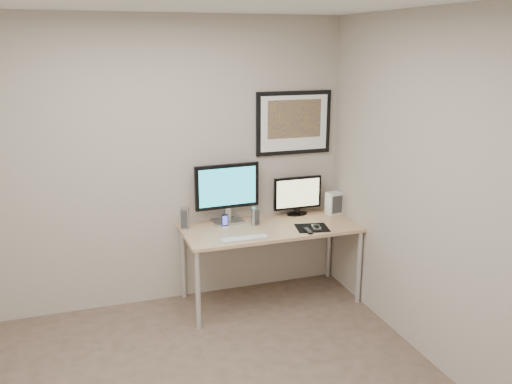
% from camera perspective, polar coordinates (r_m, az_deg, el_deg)
% --- Properties ---
extents(room, '(3.60, 3.60, 3.60)m').
position_cam_1_polar(room, '(3.63, -8.34, 4.04)').
color(room, white).
rests_on(room, ground).
extents(desk, '(1.60, 0.70, 0.73)m').
position_cam_1_polar(desk, '(4.99, 1.53, -4.36)').
color(desk, olive).
rests_on(desk, floor).
extents(framed_art, '(0.75, 0.04, 0.60)m').
position_cam_1_polar(framed_art, '(5.18, 3.99, 7.28)').
color(framed_art, black).
rests_on(framed_art, room).
extents(monitor_large, '(0.61, 0.21, 0.56)m').
position_cam_1_polar(monitor_large, '(4.99, -3.06, 0.15)').
color(monitor_large, '#A7A7AB').
rests_on(monitor_large, desk).
extents(monitor_tv, '(0.49, 0.11, 0.38)m').
position_cam_1_polar(monitor_tv, '(5.25, 4.39, -0.29)').
color(monitor_tv, black).
rests_on(monitor_tv, desk).
extents(speaker_left, '(0.10, 0.10, 0.20)m').
position_cam_1_polar(speaker_left, '(4.92, -7.48, -2.75)').
color(speaker_left, '#A7A7AB').
rests_on(speaker_left, desk).
extents(speaker_right, '(0.08, 0.08, 0.17)m').
position_cam_1_polar(speaker_right, '(4.97, -0.12, -2.60)').
color(speaker_right, '#A7A7AB').
rests_on(speaker_right, desk).
extents(phone_dock, '(0.06, 0.06, 0.13)m').
position_cam_1_polar(phone_dock, '(4.92, -3.30, -3.07)').
color(phone_dock, black).
rests_on(phone_dock, desk).
extents(keyboard, '(0.42, 0.11, 0.01)m').
position_cam_1_polar(keyboard, '(4.65, -1.19, -4.89)').
color(keyboard, silver).
rests_on(keyboard, desk).
extents(mousepad, '(0.33, 0.30, 0.00)m').
position_cam_1_polar(mousepad, '(4.95, 5.93, -3.77)').
color(mousepad, black).
rests_on(mousepad, desk).
extents(mouse, '(0.08, 0.12, 0.04)m').
position_cam_1_polar(mouse, '(4.92, 6.36, -3.63)').
color(mouse, black).
rests_on(mouse, mousepad).
extents(remote, '(0.05, 0.15, 0.02)m').
position_cam_1_polar(remote, '(4.85, 5.52, -4.07)').
color(remote, black).
rests_on(remote, desk).
extents(fan_unit, '(0.16, 0.13, 0.22)m').
position_cam_1_polar(fan_unit, '(5.35, 8.21, -1.17)').
color(fan_unit, silver).
rests_on(fan_unit, desk).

